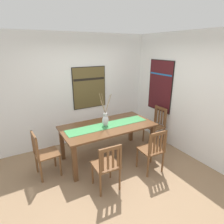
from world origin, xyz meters
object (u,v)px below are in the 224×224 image
Objects in this scene: chair_2 at (152,149)px; chair_3 at (44,153)px; centerpiece_vase at (105,120)px; chair_1 at (107,165)px; painting_on_side_wall at (160,86)px; painting_on_back_wall at (89,88)px; chair_0 at (156,125)px; dining_table at (108,130)px.

chair_2 is 1.00× the size of chair_3.
centerpiece_vase reaches higher than chair_1.
centerpiece_vase is 1.80m from painting_on_side_wall.
painting_on_side_wall is at bearing 8.05° from centerpiece_vase.
chair_2 is 2.23m from painting_on_back_wall.
chair_0 is at bearing 45.05° from chair_2.
dining_table is 2.66× the size of centerpiece_vase.
painting_on_back_wall is at bearing 141.16° from chair_0.
chair_3 is at bearing 178.93° from dining_table.
chair_2 reaches higher than chair_1.
chair_2 is 0.71× the size of painting_on_side_wall.
chair_1 is at bearing -105.86° from painting_on_back_wall.
centerpiece_vase is at bearing 123.44° from chair_2.
centerpiece_vase is (-0.07, -0.02, 0.25)m from dining_table.
chair_1 is at bearing -46.82° from chair_3.
chair_3 is (-1.36, 0.03, -0.19)m from dining_table.
chair_3 is (-1.86, 0.91, -0.00)m from chair_2.
centerpiece_vase is 1.13m from chair_2.
dining_table is 1.32m from painting_on_back_wall.
painting_on_side_wall reaches higher than painting_on_back_wall.
chair_2 reaches higher than chair_3.
painting_on_side_wall is (0.24, 0.20, 0.94)m from chair_0.
painting_on_back_wall reaches higher than chair_3.
dining_table is 1.89× the size of painting_on_back_wall.
centerpiece_vase is at bearing 63.69° from chair_1.
dining_table is at bearing -179.15° from chair_0.
painting_on_back_wall is (-0.44, 1.99, 0.91)m from chair_2.
chair_0 is 0.99m from painting_on_side_wall.
painting_on_back_wall reaches higher than centerpiece_vase.
painting_on_side_wall is at bearing 27.46° from chair_1.
chair_1 reaches higher than dining_table.
chair_3 reaches higher than dining_table.
chair_0 is at bearing 25.55° from chair_1.
painting_on_back_wall is at bearing 83.14° from centerpiece_vase.
chair_2 is at bearing -60.41° from dining_table.
centerpiece_vase is 0.82× the size of chair_3.
painting_on_back_wall is (-1.34, 1.08, 0.90)m from chair_0.
dining_table is 1.82m from painting_on_side_wall.
chair_2 is at bearing -135.83° from painting_on_side_wall.
dining_table is at bearing -1.07° from chair_3.
painting_on_side_wall is (1.71, 0.24, 0.51)m from centerpiece_vase.
chair_1 is at bearing -116.31° from centerpiece_vase.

